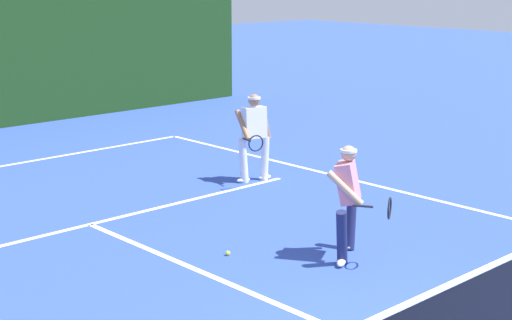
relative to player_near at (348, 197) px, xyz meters
name	(u,v)px	position (x,y,z in m)	size (l,w,h in m)	color
court_line_service	(90,224)	(-1.79, 3.59, -0.84)	(8.10, 0.10, 0.01)	white
court_line_centre	(229,283)	(-1.79, 0.37, -0.84)	(0.10, 6.40, 0.01)	white
player_near	(348,197)	(0.00, 0.00, 0.00)	(0.92, 1.04, 1.54)	#1E234C
player_far	(254,134)	(1.79, 3.77, 0.05)	(0.92, 0.86, 1.61)	silver
tennis_ball	(228,253)	(-1.14, 1.13, -0.81)	(0.07, 0.07, 0.07)	#D1E033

